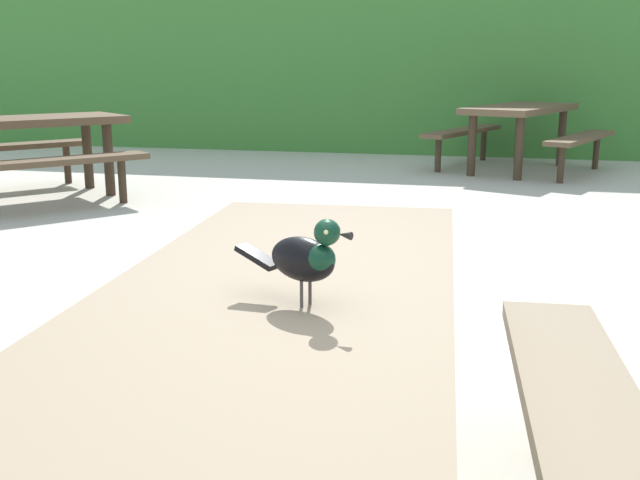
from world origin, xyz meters
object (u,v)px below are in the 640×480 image
object	(u,v)px
picnic_table_foreground	(285,354)
picnic_table_mid_left	(20,138)
bird_grackle	(307,256)
picnic_table_mid_right	(520,122)

from	to	relation	value
picnic_table_foreground	picnic_table_mid_left	size ratio (longest dim) A/B	0.77
bird_grackle	picnic_table_mid_left	world-z (taller)	bird_grackle
picnic_table_mid_left	bird_grackle	bearing A→B (deg)	-49.85
bird_grackle	picnic_table_mid_right	distance (m)	7.51
picnic_table_foreground	bird_grackle	xyz separation A→B (m)	(0.10, -0.18, 0.29)
picnic_table_foreground	picnic_table_mid_left	world-z (taller)	same
bird_grackle	picnic_table_mid_right	xyz separation A→B (m)	(0.60, 7.48, -0.29)
bird_grackle	picnic_table_mid_right	size ratio (longest dim) A/B	0.12
bird_grackle	picnic_table_mid_left	distance (m)	5.91
picnic_table_foreground	picnic_table_mid_left	distance (m)	5.70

